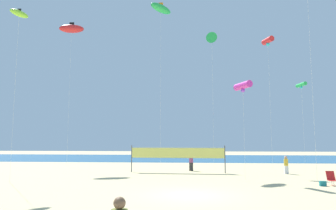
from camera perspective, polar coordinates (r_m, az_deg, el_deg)
name	(u,v)px	position (r m, az deg, el deg)	size (l,w,h in m)	color
ground_plane	(190,195)	(16.92, 4.04, -16.36)	(120.00, 120.00, 0.00)	#D1BC89
ocean_band	(190,158)	(49.31, 4.18, -9.82)	(120.00, 20.00, 0.01)	#28608C
beachgoer_mustard_shirt	(286,164)	(28.65, 21.12, -10.24)	(0.35, 0.35, 1.52)	white
beachgoer_plum_shirt	(191,161)	(29.37, 4.33, -10.37)	(0.39, 0.39, 1.68)	#2D2D33
folding_beach_chair	(331,178)	(22.78, 28.14, -11.88)	(0.52, 0.65, 0.89)	red
volleyball_net	(177,154)	(27.75, 1.76, -9.08)	(8.45, 0.53, 2.40)	#4C4C51
beach_handbag	(323,184)	(22.18, 26.87, -12.92)	(0.39, 0.19, 0.31)	#19727A
kite_green_delta	(212,38)	(33.40, 8.16, 12.22)	(1.22, 0.62, 14.19)	silver
kite_green_tube	(301,85)	(36.37, 23.56, 3.44)	(0.69, 1.73, 9.06)	silver
kite_green_inflatable	(161,9)	(34.71, -1.35, 17.51)	(2.59, 2.07, 17.70)	silver
kite_red_inflatable	(72,29)	(38.37, -17.50, 13.38)	(3.00, 2.13, 16.51)	silver
kite_red_tube	(268,41)	(32.96, 18.08, 11.26)	(1.00, 1.50, 13.10)	silver
kite_lime_inflatable	(19,14)	(25.72, -25.97, 15.00)	(1.27, 1.28, 12.43)	silver
kite_magenta_tube	(243,86)	(23.79, 13.75, 3.47)	(1.20, 1.88, 7.23)	silver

